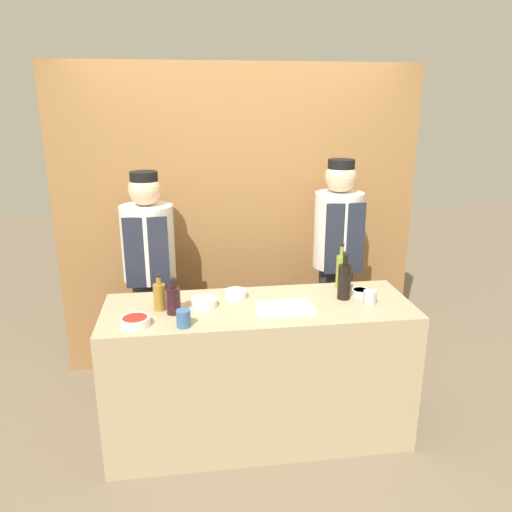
{
  "coord_description": "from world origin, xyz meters",
  "views": [
    {
      "loc": [
        -0.42,
        -2.81,
        2.12
      ],
      "look_at": [
        0.0,
        0.13,
        1.2
      ],
      "focal_mm": 35.0,
      "sensor_mm": 36.0,
      "label": 1
    }
  ],
  "objects_px": {
    "sauce_bowl_white": "(236,294)",
    "cup_blue": "(183,318)",
    "bottle_oil": "(341,271)",
    "chef_left": "(150,277)",
    "chef_right": "(336,263)",
    "cup_steel": "(370,297)",
    "sauce_bowl_red": "(135,321)",
    "bottle_wine": "(173,300)",
    "cutting_board": "(284,308)",
    "bottle_vinegar": "(159,296)",
    "sauce_bowl_purple": "(360,292)",
    "sauce_bowl_yellow": "(204,302)",
    "bottle_soy": "(344,281)"
  },
  "relations": [
    {
      "from": "sauce_bowl_yellow",
      "to": "sauce_bowl_purple",
      "type": "height_order",
      "value": "sauce_bowl_yellow"
    },
    {
      "from": "cutting_board",
      "to": "cup_steel",
      "type": "bearing_deg",
      "value": 1.48
    },
    {
      "from": "sauce_bowl_white",
      "to": "bottle_soy",
      "type": "height_order",
      "value": "bottle_soy"
    },
    {
      "from": "bottle_soy",
      "to": "bottle_vinegar",
      "type": "relative_size",
      "value": 1.37
    },
    {
      "from": "cup_steel",
      "to": "chef_left",
      "type": "relative_size",
      "value": 0.05
    },
    {
      "from": "cup_blue",
      "to": "chef_left",
      "type": "distance_m",
      "value": 0.96
    },
    {
      "from": "sauce_bowl_red",
      "to": "bottle_wine",
      "type": "xyz_separation_m",
      "value": [
        0.21,
        0.14,
        0.06
      ]
    },
    {
      "from": "sauce_bowl_purple",
      "to": "chef_right",
      "type": "bearing_deg",
      "value": 87.63
    },
    {
      "from": "bottle_wine",
      "to": "chef_right",
      "type": "bearing_deg",
      "value": 30.99
    },
    {
      "from": "cutting_board",
      "to": "bottle_soy",
      "type": "xyz_separation_m",
      "value": [
        0.41,
        0.12,
        0.11
      ]
    },
    {
      "from": "chef_right",
      "to": "cup_steel",
      "type": "bearing_deg",
      "value": -91.12
    },
    {
      "from": "bottle_wine",
      "to": "cup_steel",
      "type": "xyz_separation_m",
      "value": [
        1.2,
        -0.02,
        -0.04
      ]
    },
    {
      "from": "bottle_oil",
      "to": "bottle_vinegar",
      "type": "relative_size",
      "value": 1.4
    },
    {
      "from": "sauce_bowl_purple",
      "to": "cup_blue",
      "type": "xyz_separation_m",
      "value": [
        -1.13,
        -0.31,
        0.03
      ]
    },
    {
      "from": "bottle_wine",
      "to": "chef_left",
      "type": "bearing_deg",
      "value": 104.09
    },
    {
      "from": "sauce_bowl_white",
      "to": "sauce_bowl_purple",
      "type": "xyz_separation_m",
      "value": [
        0.8,
        -0.08,
        -0.01
      ]
    },
    {
      "from": "sauce_bowl_white",
      "to": "chef_left",
      "type": "bearing_deg",
      "value": 136.66
    },
    {
      "from": "sauce_bowl_white",
      "to": "bottle_wine",
      "type": "height_order",
      "value": "bottle_wine"
    },
    {
      "from": "sauce_bowl_yellow",
      "to": "bottle_wine",
      "type": "relative_size",
      "value": 0.7
    },
    {
      "from": "cup_steel",
      "to": "chef_left",
      "type": "bearing_deg",
      "value": 151.51
    },
    {
      "from": "sauce_bowl_yellow",
      "to": "cup_blue",
      "type": "bearing_deg",
      "value": -115.17
    },
    {
      "from": "chef_left",
      "to": "sauce_bowl_yellow",
      "type": "bearing_deg",
      "value": -60.97
    },
    {
      "from": "sauce_bowl_purple",
      "to": "bottle_wine",
      "type": "distance_m",
      "value": 1.2
    },
    {
      "from": "chef_left",
      "to": "cutting_board",
      "type": "bearing_deg",
      "value": -42.23
    },
    {
      "from": "sauce_bowl_red",
      "to": "chef_right",
      "type": "height_order",
      "value": "chef_right"
    },
    {
      "from": "bottle_oil",
      "to": "bottle_wine",
      "type": "relative_size",
      "value": 1.42
    },
    {
      "from": "sauce_bowl_yellow",
      "to": "chef_right",
      "type": "bearing_deg",
      "value": 32.46
    },
    {
      "from": "sauce_bowl_white",
      "to": "cup_steel",
      "type": "xyz_separation_m",
      "value": [
        0.81,
        -0.21,
        0.01
      ]
    },
    {
      "from": "sauce_bowl_yellow",
      "to": "bottle_oil",
      "type": "height_order",
      "value": "bottle_oil"
    },
    {
      "from": "sauce_bowl_purple",
      "to": "bottle_soy",
      "type": "relative_size",
      "value": 0.36
    },
    {
      "from": "sauce_bowl_white",
      "to": "sauce_bowl_yellow",
      "type": "xyz_separation_m",
      "value": [
        -0.21,
        -0.12,
        0.0
      ]
    },
    {
      "from": "bottle_soy",
      "to": "bottle_oil",
      "type": "distance_m",
      "value": 0.18
    },
    {
      "from": "sauce_bowl_yellow",
      "to": "sauce_bowl_purple",
      "type": "distance_m",
      "value": 1.01
    },
    {
      "from": "bottle_vinegar",
      "to": "sauce_bowl_white",
      "type": "bearing_deg",
      "value": 15.22
    },
    {
      "from": "cup_blue",
      "to": "cup_steel",
      "type": "height_order",
      "value": "cup_blue"
    },
    {
      "from": "chef_left",
      "to": "chef_right",
      "type": "xyz_separation_m",
      "value": [
        1.4,
        0.0,
        0.04
      ]
    },
    {
      "from": "sauce_bowl_white",
      "to": "cup_blue",
      "type": "height_order",
      "value": "cup_blue"
    },
    {
      "from": "sauce_bowl_yellow",
      "to": "cutting_board",
      "type": "distance_m",
      "value": 0.49
    },
    {
      "from": "cup_steel",
      "to": "cutting_board",
      "type": "bearing_deg",
      "value": -178.52
    },
    {
      "from": "bottle_vinegar",
      "to": "sauce_bowl_yellow",
      "type": "bearing_deg",
      "value": 1.86
    },
    {
      "from": "cutting_board",
      "to": "cup_blue",
      "type": "relative_size",
      "value": 3.5
    },
    {
      "from": "chef_right",
      "to": "bottle_vinegar",
      "type": "bearing_deg",
      "value": -152.84
    },
    {
      "from": "bottle_vinegar",
      "to": "cup_steel",
      "type": "xyz_separation_m",
      "value": [
        1.29,
        -0.09,
        -0.05
      ]
    },
    {
      "from": "sauce_bowl_purple",
      "to": "chef_right",
      "type": "distance_m",
      "value": 0.61
    },
    {
      "from": "cup_steel",
      "to": "chef_right",
      "type": "relative_size",
      "value": 0.05
    },
    {
      "from": "bottle_soy",
      "to": "cup_steel",
      "type": "distance_m",
      "value": 0.19
    },
    {
      "from": "sauce_bowl_purple",
      "to": "cup_steel",
      "type": "height_order",
      "value": "cup_steel"
    },
    {
      "from": "bottle_wine",
      "to": "sauce_bowl_red",
      "type": "bearing_deg",
      "value": -145.98
    },
    {
      "from": "bottle_oil",
      "to": "chef_left",
      "type": "bearing_deg",
      "value": 159.94
    },
    {
      "from": "bottle_oil",
      "to": "sauce_bowl_red",
      "type": "bearing_deg",
      "value": -162.84
    }
  ]
}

